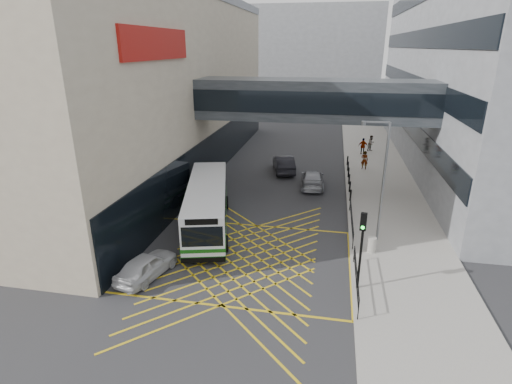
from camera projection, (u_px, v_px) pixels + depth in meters
The scene contains 18 objects.
ground at pixel (243, 259), 22.71m from camera, with size 120.00×120.00×0.00m, color #333335.
building_whsmith at pixel (94, 84), 37.89m from camera, with size 24.17×42.00×16.00m.
building_far at pixel (302, 59), 75.28m from camera, with size 28.00×16.00×18.00m, color gray.
skybridge at pixel (314, 100), 30.66m from camera, with size 20.00×4.10×3.00m.
pavement at pixel (380, 183), 34.92m from camera, with size 6.00×54.00×0.16m, color #A49F96.
box_junction at pixel (243, 258), 22.71m from camera, with size 12.00×9.00×0.01m.
bus at pixel (207, 204), 26.28m from camera, with size 5.05×10.92×2.99m.
car_white at pixel (146, 265), 20.71m from camera, with size 1.71×4.18×1.33m, color #BDBDC0.
car_dark at pixel (284, 164), 38.12m from camera, with size 2.01×5.14×1.61m, color black.
car_silver at pixel (312, 178), 34.08m from camera, with size 2.00×4.74×1.47m, color #9B9DA4.
traffic_light at pixel (362, 240), 18.70m from camera, with size 0.31×0.48×4.09m.
street_lamp at pixel (381, 175), 23.24m from camera, with size 1.66×0.35×7.28m.
litter_bin at pixel (372, 245), 23.01m from camera, with size 0.52×0.52×0.89m, color #ADA89E.
kerb_railings at pixel (353, 240), 22.96m from camera, with size 0.05×12.54×1.00m.
bollards at pixel (349, 176), 35.22m from camera, with size 0.14×10.14×0.90m.
pedestrian_a at pixel (364, 160), 38.34m from camera, with size 0.71×0.51×1.80m, color gray.
pedestrian_b at pixel (371, 143), 45.05m from camera, with size 0.87×0.50×1.77m, color gray.
pedestrian_c at pixel (363, 146), 43.69m from camera, with size 1.05×0.50×1.78m, color gray.
Camera 1 is at (4.52, -19.51, 11.39)m, focal length 28.00 mm.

